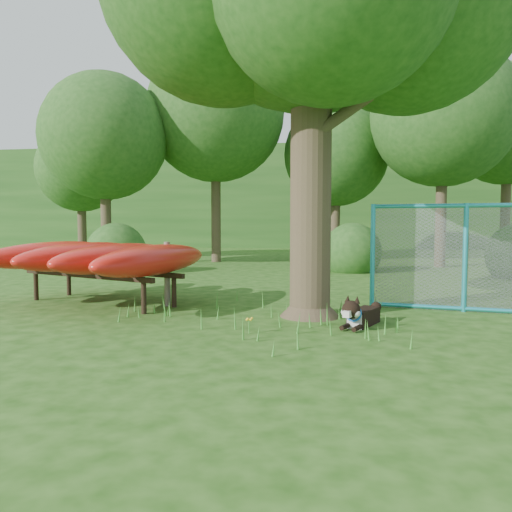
# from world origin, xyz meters

# --- Properties ---
(ground) EXTENTS (80.00, 80.00, 0.00)m
(ground) POSITION_xyz_m (0.00, 0.00, 0.00)
(ground) COLOR #1C460E
(ground) RESTS_ON ground
(wooden_post) EXTENTS (0.32, 0.13, 1.18)m
(wooden_post) POSITION_xyz_m (-1.58, 2.10, 0.62)
(wooden_post) COLOR #615849
(wooden_post) RESTS_ON ground
(kayak_rack) EXTENTS (4.06, 4.38, 1.14)m
(kayak_rack) POSITION_xyz_m (-2.89, 2.19, 0.88)
(kayak_rack) COLOR black
(kayak_rack) RESTS_ON ground
(husky_dog) EXTENTS (0.65, 1.04, 0.51)m
(husky_dog) POSITION_xyz_m (1.80, 0.78, 0.18)
(husky_dog) COLOR black
(husky_dog) RESTS_ON ground
(fence_section) EXTENTS (3.14, 0.68, 3.10)m
(fence_section) POSITION_xyz_m (3.64, 2.32, 0.93)
(fence_section) COLOR #28A4BC
(fence_section) RESTS_ON ground
(wildflower_clump) EXTENTS (0.11, 0.09, 0.23)m
(wildflower_clump) POSITION_xyz_m (0.27, 0.10, 0.18)
(wildflower_clump) COLOR #459430
(wildflower_clump) RESTS_ON ground
(bg_tree_a) EXTENTS (4.40, 4.40, 6.70)m
(bg_tree_a) POSITION_xyz_m (-6.50, 10.00, 4.48)
(bg_tree_a) COLOR #3D3121
(bg_tree_a) RESTS_ON ground
(bg_tree_b) EXTENTS (5.20, 5.20, 8.22)m
(bg_tree_b) POSITION_xyz_m (-3.00, 12.00, 5.61)
(bg_tree_b) COLOR #3D3121
(bg_tree_b) RESTS_ON ground
(bg_tree_c) EXTENTS (4.00, 4.00, 6.12)m
(bg_tree_c) POSITION_xyz_m (1.50, 13.00, 4.11)
(bg_tree_c) COLOR #3D3121
(bg_tree_c) RESTS_ON ground
(bg_tree_d) EXTENTS (4.80, 4.80, 7.50)m
(bg_tree_d) POSITION_xyz_m (5.00, 11.00, 5.08)
(bg_tree_d) COLOR #3D3121
(bg_tree_d) RESTS_ON ground
(bg_tree_e) EXTENTS (4.60, 4.60, 7.55)m
(bg_tree_e) POSITION_xyz_m (8.00, 14.00, 5.23)
(bg_tree_e) COLOR #3D3121
(bg_tree_e) RESTS_ON ground
(bg_tree_f) EXTENTS (3.60, 3.60, 5.55)m
(bg_tree_f) POSITION_xyz_m (-9.00, 13.00, 3.73)
(bg_tree_f) COLOR #3D3121
(bg_tree_f) RESTS_ON ground
(shrub_left) EXTENTS (1.80, 1.80, 1.80)m
(shrub_left) POSITION_xyz_m (-5.00, 7.50, 0.00)
(shrub_left) COLOR #214D19
(shrub_left) RESTS_ON ground
(shrub_mid) EXTENTS (1.80, 1.80, 1.80)m
(shrub_mid) POSITION_xyz_m (2.00, 9.00, 0.00)
(shrub_mid) COLOR #214D19
(shrub_mid) RESTS_ON ground
(wooded_hillside) EXTENTS (80.00, 12.00, 6.00)m
(wooded_hillside) POSITION_xyz_m (0.00, 28.00, 3.00)
(wooded_hillside) COLOR #214D19
(wooded_hillside) RESTS_ON ground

